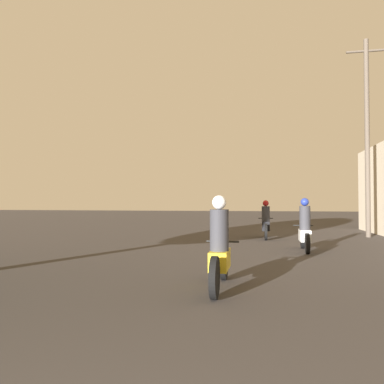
% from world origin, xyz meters
% --- Properties ---
extents(motorcycle_yellow, '(0.60, 2.10, 1.59)m').
position_xyz_m(motorcycle_yellow, '(-0.02, 6.46, 0.64)').
color(motorcycle_yellow, black).
rests_on(motorcycle_yellow, ground_plane).
extents(motorcycle_white, '(0.60, 1.92, 1.59)m').
position_xyz_m(motorcycle_white, '(1.94, 11.76, 0.64)').
color(motorcycle_white, black).
rests_on(motorcycle_white, ground_plane).
extents(motorcycle_black, '(0.60, 2.07, 1.54)m').
position_xyz_m(motorcycle_black, '(0.82, 15.47, 0.62)').
color(motorcycle_black, black).
rests_on(motorcycle_black, ground_plane).
extents(utility_pole_far, '(1.60, 0.20, 8.35)m').
position_xyz_m(utility_pole_far, '(5.03, 16.82, 4.34)').
color(utility_pole_far, '#4C4238').
rests_on(utility_pole_far, ground_plane).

